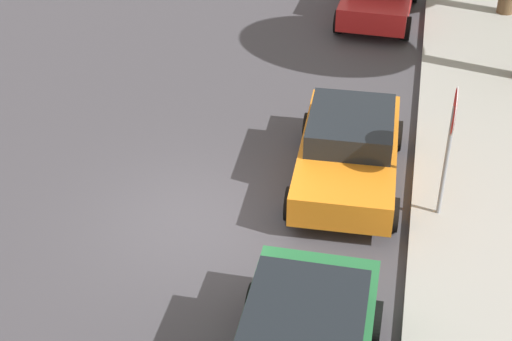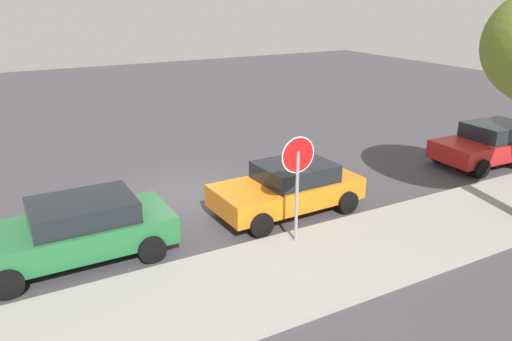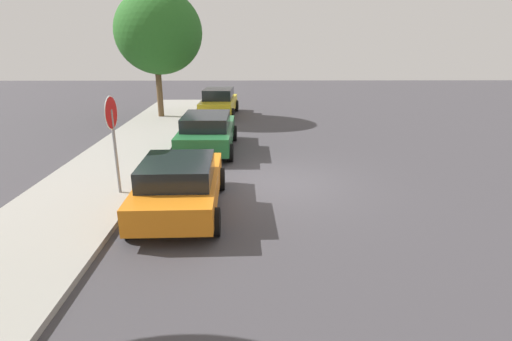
{
  "view_description": "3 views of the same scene",
  "coord_description": "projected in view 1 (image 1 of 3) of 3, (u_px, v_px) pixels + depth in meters",
  "views": [
    {
      "loc": [
        11.18,
        3.44,
        9.03
      ],
      "look_at": [
        -0.15,
        1.09,
        1.18
      ],
      "focal_mm": 55.0,
      "sensor_mm": 36.0,
      "label": 1
    },
    {
      "loc": [
        5.09,
        13.38,
        5.79
      ],
      "look_at": [
        -1.24,
        1.96,
        1.13
      ],
      "focal_mm": 35.0,
      "sensor_mm": 36.0,
      "label": 2
    },
    {
      "loc": [
        -11.14,
        0.79,
        4.14
      ],
      "look_at": [
        -1.51,
        0.7,
        0.92
      ],
      "focal_mm": 28.0,
      "sensor_mm": 36.0,
      "label": 3
    }
  ],
  "objects": [
    {
      "name": "ground_plane",
      "position": [
        198.0,
        220.0,
        14.7
      ],
      "size": [
        60.0,
        60.0,
        0.0
      ],
      "primitive_type": "plane",
      "color": "#423F44"
    },
    {
      "name": "stop_sign",
      "position": [
        451.0,
        131.0,
        13.69
      ],
      "size": [
        0.87,
        0.08,
        2.75
      ],
      "color": "gray",
      "rests_on": "ground_plane"
    },
    {
      "name": "parked_car_orange",
      "position": [
        349.0,
        149.0,
        15.43
      ],
      "size": [
        4.17,
        2.19,
        1.38
      ],
      "color": "orange",
      "rests_on": "ground_plane"
    },
    {
      "name": "sidewalk_curb",
      "position": [
        498.0,
        256.0,
        13.74
      ],
      "size": [
        32.0,
        3.12,
        0.14
      ],
      "primitive_type": "cube",
      "color": "#9E9B93",
      "rests_on": "ground_plane"
    }
  ]
}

